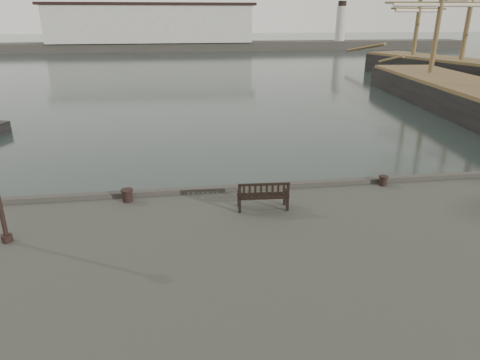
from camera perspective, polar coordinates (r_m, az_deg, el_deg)
The scene contains 7 objects.
ground at distance 17.35m, azimuth 2.47°, elevation -5.75°, with size 400.00×400.00×0.00m, color black.
breakwater at distance 107.26m, azimuth -9.78°, elevation 18.90°, with size 140.00×9.50×12.20m.
bench at distance 14.74m, azimuth 3.05°, elevation -2.73°, with size 1.78×0.71×1.00m.
bollard_left at distance 15.87m, azimuth -14.79°, elevation -2.00°, with size 0.44×0.44×0.46m, color black.
bollard_right at distance 17.73m, azimuth 18.54°, elevation -0.09°, with size 0.37×0.37×0.39m, color black.
tall_ship_main at distance 41.17m, azimuth 29.38°, elevation 8.39°, with size 10.56×35.17×25.97m.
tall_ship_far at distance 62.06m, azimuth 27.08°, elevation 12.35°, with size 13.49×29.13×24.46m.
Camera 1 is at (-3.00, -15.19, 7.82)m, focal length 32.00 mm.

